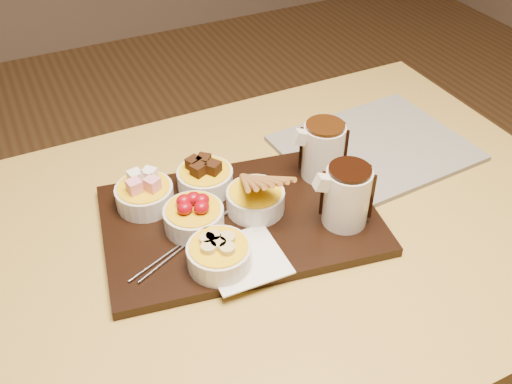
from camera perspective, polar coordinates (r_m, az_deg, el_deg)
name	(u,v)px	position (r m, az deg, el deg)	size (l,w,h in m)	color
dining_table	(259,268)	(1.05, 0.32, -7.57)	(1.20, 0.80, 0.75)	#B79744
serving_board	(240,220)	(0.98, -1.58, -2.79)	(0.46, 0.30, 0.02)	black
napkin	(245,258)	(0.90, -1.16, -6.66)	(0.12, 0.12, 0.00)	white
bowl_marshmallows	(145,196)	(1.00, -11.06, -0.41)	(0.10, 0.10, 0.04)	silver
bowl_cake	(205,180)	(1.02, -5.09, 1.22)	(0.10, 0.10, 0.04)	silver
bowl_strawberries	(194,218)	(0.95, -6.22, -2.64)	(0.10, 0.10, 0.04)	silver
bowl_biscotti	(255,201)	(0.97, -0.06, -0.86)	(0.10, 0.10, 0.04)	silver
bowl_bananas	(219,256)	(0.88, -3.70, -6.39)	(0.10, 0.10, 0.04)	silver
pitcher_dark_chocolate	(347,197)	(0.94, 9.05, -0.48)	(0.08, 0.08, 0.10)	silver
pitcher_milk_chocolate	(323,151)	(1.04, 6.72, 4.05)	(0.08, 0.08, 0.10)	silver
fondue_skewers	(192,236)	(0.94, -6.45, -4.43)	(0.26, 0.03, 0.01)	silver
newspaper	(375,148)	(1.18, 11.79, 4.32)	(0.35, 0.28, 0.01)	beige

